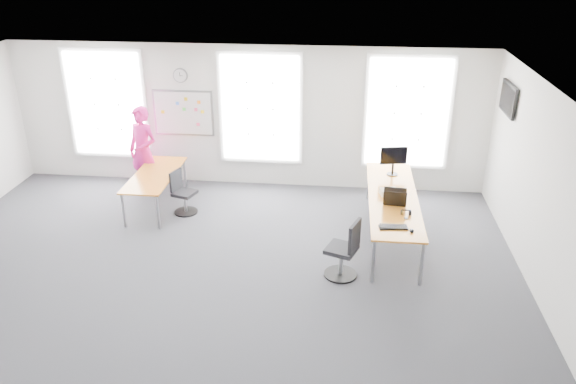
# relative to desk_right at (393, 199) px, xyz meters

# --- Properties ---
(floor) EXTENTS (10.00, 10.00, 0.00)m
(floor) POSITION_rel_desk_right_xyz_m (-2.95, -1.90, -0.73)
(floor) COLOR #29292E
(floor) RESTS_ON ground
(ceiling) EXTENTS (10.00, 10.00, 0.00)m
(ceiling) POSITION_rel_desk_right_xyz_m (-2.95, -1.90, 2.27)
(ceiling) COLOR white
(ceiling) RESTS_ON ground
(wall_back) EXTENTS (10.00, 0.00, 10.00)m
(wall_back) POSITION_rel_desk_right_xyz_m (-2.95, 2.10, 0.77)
(wall_back) COLOR silver
(wall_back) RESTS_ON ground
(wall_right) EXTENTS (0.00, 10.00, 10.00)m
(wall_right) POSITION_rel_desk_right_xyz_m (2.05, -1.90, 0.77)
(wall_right) COLOR silver
(wall_right) RESTS_ON ground
(window_left) EXTENTS (1.60, 0.06, 2.20)m
(window_left) POSITION_rel_desk_right_xyz_m (-5.95, 2.07, 0.97)
(window_left) COLOR white
(window_left) RESTS_ON wall_back
(window_mid) EXTENTS (1.60, 0.06, 2.20)m
(window_mid) POSITION_rel_desk_right_xyz_m (-2.65, 2.07, 0.97)
(window_mid) COLOR white
(window_mid) RESTS_ON wall_back
(window_right) EXTENTS (1.60, 0.06, 2.20)m
(window_right) POSITION_rel_desk_right_xyz_m (0.35, 2.07, 0.97)
(window_right) COLOR white
(window_right) RESTS_ON wall_back
(desk_right) EXTENTS (0.86, 3.21, 0.78)m
(desk_right) POSITION_rel_desk_right_xyz_m (0.00, 0.00, 0.00)
(desk_right) COLOR orange
(desk_right) RESTS_ON ground
(desk_left) EXTENTS (0.78, 1.94, 0.71)m
(desk_left) POSITION_rel_desk_right_xyz_m (-4.57, 0.73, -0.08)
(desk_left) COLOR orange
(desk_left) RESTS_ON ground
(chair_right) EXTENTS (0.58, 0.58, 0.99)m
(chair_right) POSITION_rel_desk_right_xyz_m (-0.81, -1.42, -0.29)
(chair_right) COLOR black
(chair_right) RESTS_ON ground
(chair_left) EXTENTS (0.49, 0.49, 0.86)m
(chair_left) POSITION_rel_desk_right_xyz_m (-3.98, 0.55, -0.35)
(chair_left) COLOR black
(chair_left) RESTS_ON ground
(person) EXTENTS (0.79, 0.66, 1.85)m
(person) POSITION_rel_desk_right_xyz_m (-5.00, 1.39, 0.20)
(person) COLOR #E21F87
(person) RESTS_ON ground
(whiteboard) EXTENTS (1.20, 0.03, 0.90)m
(whiteboard) POSITION_rel_desk_right_xyz_m (-4.30, 2.07, 0.82)
(whiteboard) COLOR silver
(whiteboard) RESTS_ON wall_back
(wall_clock) EXTENTS (0.30, 0.04, 0.30)m
(wall_clock) POSITION_rel_desk_right_xyz_m (-4.30, 2.07, 1.62)
(wall_clock) COLOR gray
(wall_clock) RESTS_ON wall_back
(tv) EXTENTS (0.06, 0.90, 0.55)m
(tv) POSITION_rel_desk_right_xyz_m (2.00, 1.10, 1.57)
(tv) COLOR black
(tv) RESTS_ON wall_right
(keyboard) EXTENTS (0.46, 0.22, 0.02)m
(keyboard) POSITION_rel_desk_right_xyz_m (-0.07, -1.17, 0.06)
(keyboard) COLOR black
(keyboard) RESTS_ON desk_right
(mouse) EXTENTS (0.11, 0.13, 0.04)m
(mouse) POSITION_rel_desk_right_xyz_m (0.20, -1.28, 0.07)
(mouse) COLOR black
(mouse) RESTS_ON desk_right
(lens_cap) EXTENTS (0.09, 0.09, 0.01)m
(lens_cap) POSITION_rel_desk_right_xyz_m (0.15, -0.83, 0.05)
(lens_cap) COLOR black
(lens_cap) RESTS_ON desk_right
(headphones) EXTENTS (0.17, 0.09, 0.10)m
(headphones) POSITION_rel_desk_right_xyz_m (0.16, -0.70, 0.10)
(headphones) COLOR black
(headphones) RESTS_ON desk_right
(laptop_sleeve) EXTENTS (0.39, 0.24, 0.31)m
(laptop_sleeve) POSITION_rel_desk_right_xyz_m (-0.00, -0.38, 0.20)
(laptop_sleeve) COLOR black
(laptop_sleeve) RESTS_ON desk_right
(paper_stack) EXTENTS (0.33, 0.28, 0.10)m
(paper_stack) POSITION_rel_desk_right_xyz_m (-0.08, 0.08, 0.10)
(paper_stack) COLOR beige
(paper_stack) RESTS_ON desk_right
(monitor) EXTENTS (0.51, 0.21, 0.57)m
(monitor) POSITION_rel_desk_right_xyz_m (0.05, 1.00, 0.39)
(monitor) COLOR black
(monitor) RESTS_ON desk_right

